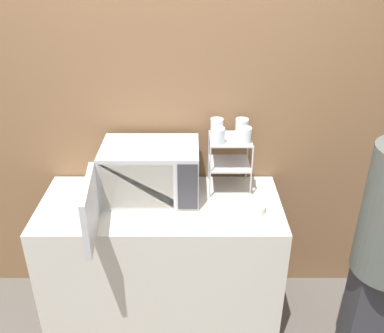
# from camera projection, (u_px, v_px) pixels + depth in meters

# --- Properties ---
(wall_back) EXTENTS (8.00, 0.06, 2.60)m
(wall_back) POSITION_uv_depth(u_px,v_px,m) (163.00, 119.00, 2.71)
(wall_back) COLOR brown
(wall_back) RESTS_ON ground_plane
(counter) EXTENTS (1.46, 0.66, 0.90)m
(counter) POSITION_uv_depth(u_px,v_px,m) (164.00, 261.00, 2.78)
(counter) COLOR #B7B2A8
(counter) RESTS_ON ground_plane
(microwave) EXTENTS (0.60, 0.83, 0.33)m
(microwave) POSITION_uv_depth(u_px,v_px,m) (149.00, 173.00, 2.56)
(microwave) COLOR #ADADB2
(microwave) RESTS_ON counter
(dish_rack) EXTENTS (0.26, 0.24, 0.35)m
(dish_rack) POSITION_uv_depth(u_px,v_px,m) (231.00, 153.00, 2.61)
(dish_rack) COLOR #B2B2B7
(dish_rack) RESTS_ON counter
(glass_front_left) EXTENTS (0.08, 0.08, 0.09)m
(glass_front_left) POSITION_uv_depth(u_px,v_px,m) (220.00, 136.00, 2.48)
(glass_front_left) COLOR silver
(glass_front_left) RESTS_ON dish_rack
(glass_back_right) EXTENTS (0.08, 0.08, 0.09)m
(glass_back_right) POSITION_uv_depth(u_px,v_px,m) (243.00, 126.00, 2.61)
(glass_back_right) COLOR silver
(glass_back_right) RESTS_ON dish_rack
(glass_front_right) EXTENTS (0.08, 0.08, 0.09)m
(glass_front_right) POSITION_uv_depth(u_px,v_px,m) (246.00, 135.00, 2.49)
(glass_front_right) COLOR silver
(glass_front_right) RESTS_ON dish_rack
(glass_back_left) EXTENTS (0.08, 0.08, 0.09)m
(glass_back_left) POSITION_uv_depth(u_px,v_px,m) (218.00, 126.00, 2.61)
(glass_back_left) COLOR silver
(glass_back_left) RESTS_ON dish_rack
(bowl) EXTENTS (0.20, 0.20, 0.05)m
(bowl) POSITION_uv_depth(u_px,v_px,m) (250.00, 207.00, 2.49)
(bowl) COLOR silver
(bowl) RESTS_ON counter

